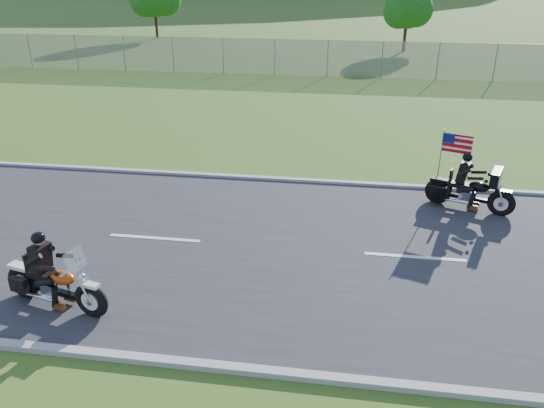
# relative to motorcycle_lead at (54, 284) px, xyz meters

# --- Properties ---
(ground) EXTENTS (420.00, 420.00, 0.00)m
(ground) POSITION_rel_motorcycle_lead_xyz_m (2.91, 2.82, -0.50)
(ground) COLOR #305219
(ground) RESTS_ON ground
(road) EXTENTS (120.00, 8.00, 0.04)m
(road) POSITION_rel_motorcycle_lead_xyz_m (2.91, 2.82, -0.48)
(road) COLOR #28282B
(road) RESTS_ON ground
(curb_north) EXTENTS (120.00, 0.18, 0.12)m
(curb_north) POSITION_rel_motorcycle_lead_xyz_m (2.91, 6.87, -0.45)
(curb_north) COLOR #9E9B93
(curb_north) RESTS_ON ground
(curb_south) EXTENTS (120.00, 0.18, 0.12)m
(curb_south) POSITION_rel_motorcycle_lead_xyz_m (2.91, -1.23, -0.45)
(curb_south) COLOR #9E9B93
(curb_south) RESTS_ON ground
(fence) EXTENTS (60.00, 0.03, 2.00)m
(fence) POSITION_rel_motorcycle_lead_xyz_m (-2.09, 22.82, 0.50)
(fence) COLOR gray
(fence) RESTS_ON ground
(tree_fence_near) EXTENTS (3.52, 3.28, 4.75)m
(tree_fence_near) POSITION_rel_motorcycle_lead_xyz_m (8.95, 32.85, 2.47)
(tree_fence_near) COLOR #382316
(tree_fence_near) RESTS_ON ground
(motorcycle_lead) EXTENTS (2.30, 0.93, 1.57)m
(motorcycle_lead) POSITION_rel_motorcycle_lead_xyz_m (0.00, 0.00, 0.00)
(motorcycle_lead) COLOR black
(motorcycle_lead) RESTS_ON ground
(motorcycle_follow) EXTENTS (2.21, 1.15, 1.92)m
(motorcycle_follow) POSITION_rel_motorcycle_lead_xyz_m (8.51, 5.62, 0.03)
(motorcycle_follow) COLOR black
(motorcycle_follow) RESTS_ON ground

